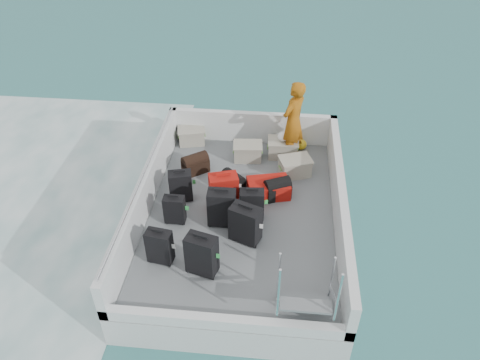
% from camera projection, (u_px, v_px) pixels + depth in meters
% --- Properties ---
extents(ground, '(160.00, 160.00, 0.00)m').
position_uv_depth(ground, '(241.00, 237.00, 8.89)').
color(ground, '#1B6160').
rests_on(ground, ground).
extents(wake_foam, '(10.00, 10.00, 0.00)m').
position_uv_depth(wake_foam, '(1.00, 220.00, 9.27)').
color(wake_foam, white).
rests_on(wake_foam, ground).
extents(ferry_hull, '(3.60, 5.00, 0.60)m').
position_uv_depth(ferry_hull, '(241.00, 225.00, 8.71)').
color(ferry_hull, silver).
rests_on(ferry_hull, ground).
extents(deck, '(3.30, 4.70, 0.02)m').
position_uv_depth(deck, '(241.00, 213.00, 8.52)').
color(deck, slate).
rests_on(deck, ferry_hull).
extents(deck_fittings, '(3.60, 5.00, 0.90)m').
position_uv_depth(deck_fittings, '(260.00, 210.00, 8.01)').
color(deck_fittings, silver).
rests_on(deck_fittings, deck).
extents(suitcase_0, '(0.43, 0.29, 0.62)m').
position_uv_depth(suitcase_0, '(160.00, 247.00, 7.40)').
color(suitcase_0, black).
rests_on(suitcase_0, deck).
extents(suitcase_1, '(0.36, 0.21, 0.55)m').
position_uv_depth(suitcase_1, '(175.00, 210.00, 8.16)').
color(suitcase_1, black).
rests_on(suitcase_1, deck).
extents(suitcase_2, '(0.47, 0.35, 0.61)m').
position_uv_depth(suitcase_2, '(181.00, 186.00, 8.63)').
color(suitcase_2, black).
rests_on(suitcase_2, deck).
extents(suitcase_3, '(0.53, 0.39, 0.72)m').
position_uv_depth(suitcase_3, '(202.00, 255.00, 7.20)').
color(suitcase_3, black).
rests_on(suitcase_3, deck).
extents(suitcase_4, '(0.48, 0.29, 0.70)m').
position_uv_depth(suitcase_4, '(222.00, 208.00, 8.08)').
color(suitcase_4, black).
rests_on(suitcase_4, deck).
extents(suitcase_5, '(0.57, 0.44, 0.70)m').
position_uv_depth(suitcase_5, '(224.00, 192.00, 8.44)').
color(suitcase_5, '#9E130C').
rests_on(suitcase_5, deck).
extents(suitcase_6, '(0.58, 0.47, 0.69)m').
position_uv_depth(suitcase_6, '(245.00, 224.00, 7.76)').
color(suitcase_6, black).
rests_on(suitcase_6, deck).
extents(suitcase_7, '(0.45, 0.28, 0.60)m').
position_uv_depth(suitcase_7, '(252.00, 205.00, 8.22)').
color(suitcase_7, black).
rests_on(suitcase_7, deck).
extents(suitcase_8, '(0.87, 0.68, 0.30)m').
position_uv_depth(suitcase_8, '(268.00, 188.00, 8.83)').
color(suitcase_8, '#9E130C').
rests_on(suitcase_8, deck).
extents(duffel_0, '(0.59, 0.54, 0.32)m').
position_uv_depth(duffel_0, '(196.00, 165.00, 9.41)').
color(duffel_0, black).
rests_on(duffel_0, deck).
extents(duffel_1, '(0.53, 0.52, 0.32)m').
position_uv_depth(duffel_1, '(233.00, 184.00, 8.93)').
color(duffel_1, black).
rests_on(duffel_1, deck).
extents(duffel_2, '(0.55, 0.47, 0.32)m').
position_uv_depth(duffel_2, '(277.00, 190.00, 8.77)').
color(duffel_2, black).
rests_on(duffel_2, deck).
extents(crate_0, '(0.61, 0.48, 0.33)m').
position_uv_depth(crate_0, '(192.00, 136.00, 10.25)').
color(crate_0, '#A4A18F').
rests_on(crate_0, deck).
extents(crate_1, '(0.59, 0.43, 0.34)m').
position_uv_depth(crate_1, '(248.00, 152.00, 9.76)').
color(crate_1, '#A4A18F').
rests_on(crate_1, deck).
extents(crate_2, '(0.61, 0.43, 0.36)m').
position_uv_depth(crate_2, '(283.00, 149.00, 9.84)').
color(crate_2, '#A4A18F').
rests_on(crate_2, deck).
extents(crate_3, '(0.68, 0.57, 0.35)m').
position_uv_depth(crate_3, '(295.00, 167.00, 9.32)').
color(crate_3, '#A4A18F').
rests_on(crate_3, deck).
extents(yellow_bag, '(0.28, 0.26, 0.22)m').
position_uv_depth(yellow_bag, '(300.00, 144.00, 10.09)').
color(yellow_bag, gold).
rests_on(yellow_bag, deck).
extents(white_bag, '(0.24, 0.24, 0.18)m').
position_uv_depth(white_bag, '(283.00, 138.00, 9.68)').
color(white_bag, white).
rests_on(white_bag, crate_2).
extents(passenger, '(0.69, 0.75, 1.71)m').
position_uv_depth(passenger, '(293.00, 121.00, 9.42)').
color(passenger, orange).
rests_on(passenger, deck).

